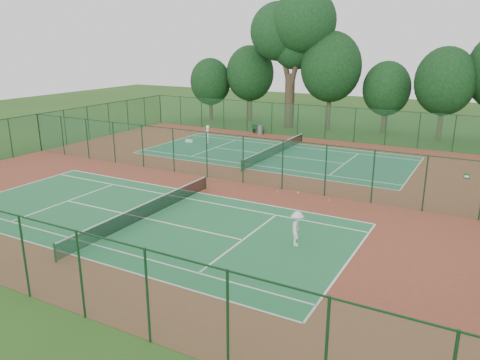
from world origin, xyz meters
name	(u,v)px	position (x,y,z in m)	size (l,w,h in m)	color
ground	(225,180)	(0.00, 0.00, 0.00)	(120.00, 120.00, 0.00)	#274D18
red_pad	(225,180)	(0.00, 0.00, 0.01)	(40.00, 36.00, 0.01)	brown
court_near	(146,218)	(0.00, -9.00, 0.01)	(23.77, 10.97, 0.01)	#226C3C
court_far	(275,155)	(0.00, 9.00, 0.01)	(23.77, 10.97, 0.01)	#216947
fence_north	(311,122)	(0.00, 18.00, 1.76)	(40.00, 0.09, 3.50)	#1C552C
fence_west	(39,132)	(-20.00, 0.00, 1.76)	(0.09, 36.00, 3.50)	#1C5437
fence_divider	(225,157)	(0.00, 0.00, 1.76)	(40.00, 0.09, 3.50)	#1A502C
tennis_net_near	(145,210)	(0.00, -9.00, 0.54)	(0.10, 12.90, 0.97)	#143820
tennis_net_far	(276,149)	(0.00, 9.00, 0.54)	(0.10, 12.90, 0.97)	#133519
player_near	(297,229)	(9.08, -8.28, 0.91)	(1.16, 0.66, 1.79)	silver
player_far	(207,134)	(-8.12, 10.31, 0.93)	(0.66, 0.43, 1.82)	white
trash_bin	(260,130)	(-5.59, 17.12, 0.51)	(0.56, 0.56, 1.00)	slate
bench	(258,129)	(-6.12, 17.53, 0.51)	(1.63, 0.90, 0.96)	black
kit_bag	(189,141)	(-10.06, 9.90, 0.15)	(0.77, 0.29, 0.29)	white
stray_ball_a	(277,192)	(4.65, -0.83, 0.04)	(0.07, 0.07, 0.07)	#E4F338
stray_ball_b	(329,200)	(8.28, -0.82, 0.04)	(0.07, 0.07, 0.07)	yellow
stray_ball_c	(215,179)	(-0.69, -0.31, 0.05)	(0.07, 0.07, 0.07)	gold
big_tree	(293,31)	(-4.54, 23.13, 11.05)	(10.16, 7.43, 15.60)	#36291D
evergreen_row	(334,129)	(0.50, 24.25, 0.00)	(39.00, 5.00, 12.00)	black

